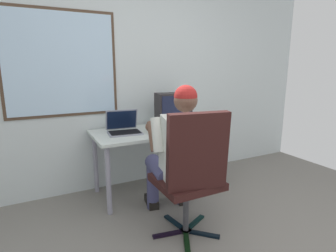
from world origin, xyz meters
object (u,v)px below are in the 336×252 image
(person_seated, at_px, (179,153))
(crt_monitor, at_px, (173,109))
(laptop, at_px, (123,127))
(wine_glass, at_px, (208,119))
(office_chair, at_px, (192,170))
(coffee_mug, at_px, (153,129))
(desk, at_px, (160,136))

(person_seated, xyz_separation_m, crt_monitor, (0.33, 0.72, 0.27))
(laptop, xyz_separation_m, wine_glass, (0.93, -0.22, 0.04))
(office_chair, relative_size, laptop, 2.95)
(person_seated, relative_size, laptop, 3.43)
(person_seated, distance_m, wine_glass, 0.87)
(office_chair, bearing_deg, coffee_mug, 87.11)
(office_chair, height_order, coffee_mug, office_chair)
(laptop, bearing_deg, wine_glass, -13.17)
(coffee_mug, bearing_deg, office_chair, -92.89)
(desk, height_order, laptop, laptop)
(laptop, height_order, wine_glass, laptop)
(desk, bearing_deg, person_seated, -101.50)
(desk, xyz_separation_m, laptop, (-0.40, 0.05, 0.14))
(wine_glass, xyz_separation_m, coffee_mug, (-0.67, 0.04, -0.06))
(crt_monitor, height_order, wine_glass, crt_monitor)
(coffee_mug, bearing_deg, wine_glass, -3.13)
(person_seated, height_order, coffee_mug, person_seated)
(person_seated, height_order, wine_glass, person_seated)
(desk, xyz_separation_m, person_seated, (-0.14, -0.70, 0.03))
(person_seated, distance_m, laptop, 0.80)
(person_seated, bearing_deg, crt_monitor, 65.67)
(desk, xyz_separation_m, office_chair, (-0.18, -0.98, -0.02))
(desk, bearing_deg, laptop, 172.85)
(office_chair, distance_m, laptop, 1.07)
(office_chair, bearing_deg, person_seated, 81.71)
(desk, height_order, crt_monitor, crt_monitor)
(desk, relative_size, laptop, 3.97)
(office_chair, xyz_separation_m, person_seated, (0.04, 0.28, 0.05))
(desk, height_order, coffee_mug, coffee_mug)
(laptop, bearing_deg, desk, -7.15)
(office_chair, height_order, crt_monitor, crt_monitor)
(desk, xyz_separation_m, wine_glass, (0.53, -0.17, 0.19))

